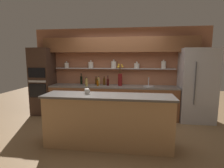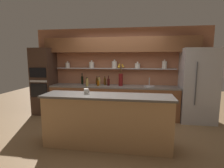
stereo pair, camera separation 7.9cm
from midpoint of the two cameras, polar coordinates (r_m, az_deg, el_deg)
ground_plane at (r=4.13m, az=0.34°, el=-16.04°), size 12.00×12.00×0.00m
back_wall_unit at (r=5.28m, az=2.80°, el=6.65°), size 5.20×0.44×2.60m
back_counter_unit at (r=5.16m, az=0.84°, el=-5.62°), size 3.67×0.62×0.92m
island_counter at (r=3.45m, az=-0.98°, el=-11.86°), size 2.48×0.61×1.02m
refrigerator at (r=5.22m, az=26.60°, el=-0.45°), size 0.89×0.73×1.97m
oven_tower at (r=5.76m, az=-20.91°, el=0.81°), size 0.61×0.64×2.01m
flower_vase at (r=5.06m, az=3.29°, el=1.95°), size 0.18×0.12×0.63m
sink_fixture at (r=5.04m, az=12.54°, el=-0.57°), size 0.31×0.31×0.25m
bottle_wine_0 at (r=5.10m, az=-0.70°, el=0.70°), size 0.07×0.07×0.29m
bottle_wine_1 at (r=5.45m, az=-9.29°, el=1.31°), size 0.07×0.07×0.34m
bottle_spirit_2 at (r=5.19m, az=-1.91°, el=0.83°), size 0.06×0.06×0.26m
bottle_sauce_3 at (r=5.07m, az=-4.06°, el=0.28°), size 0.06×0.06×0.18m
bottle_oil_4 at (r=5.14m, az=-7.85°, el=0.54°), size 0.05×0.05×0.23m
bottle_spirit_5 at (r=5.05m, az=-7.68°, el=0.52°), size 0.07×0.07×0.26m
bottle_spirit_6 at (r=5.31m, az=-4.53°, el=0.91°), size 0.07×0.07×0.24m
bottle_spirit_7 at (r=5.14m, az=-3.78°, el=0.81°), size 0.07×0.07×0.27m
coffee_mug at (r=3.47m, az=-7.78°, el=-2.32°), size 0.11×0.09×0.10m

